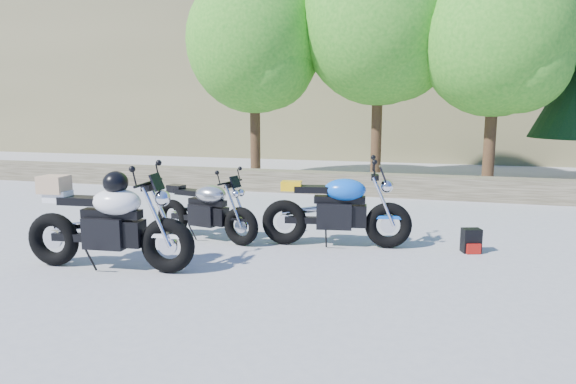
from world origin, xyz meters
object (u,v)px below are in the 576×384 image
object	(u,v)px
silver_bike	(206,211)
blue_bike	(337,210)
white_bike	(107,221)
backpack	(471,241)

from	to	relation	value
silver_bike	blue_bike	world-z (taller)	blue_bike
blue_bike	silver_bike	bearing A→B (deg)	177.80
white_bike	backpack	world-z (taller)	white_bike
silver_bike	white_bike	bearing A→B (deg)	-96.27
silver_bike	backpack	bearing A→B (deg)	18.65
white_bike	blue_bike	xyz separation A→B (m)	(2.55, 1.85, -0.08)
blue_bike	backpack	xyz separation A→B (m)	(1.88, 0.19, -0.37)
backpack	blue_bike	bearing A→B (deg)	167.62
blue_bike	backpack	world-z (taller)	blue_bike
white_bike	blue_bike	size ratio (longest dim) A/B	1.03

